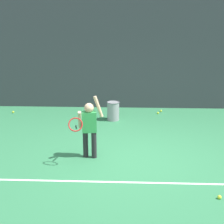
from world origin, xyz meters
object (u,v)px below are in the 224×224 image
(tennis_ball_1, at_px, (13,112))
(tennis_ball_4, at_px, (161,111))
(tennis_ball_2, at_px, (158,113))
(tennis_ball_3, at_px, (220,197))
(tennis_player, at_px, (89,126))
(ball_hopper, at_px, (113,111))

(tennis_ball_1, distance_m, tennis_ball_4, 4.85)
(tennis_ball_2, relative_size, tennis_ball_3, 1.00)
(tennis_ball_1, bearing_deg, tennis_ball_4, 4.02)
(tennis_ball_1, bearing_deg, tennis_player, -48.79)
(tennis_ball_1, height_order, tennis_ball_2, same)
(ball_hopper, relative_size, tennis_ball_1, 8.52)
(ball_hopper, xyz_separation_m, tennis_ball_3, (1.91, -4.19, -0.26))
(tennis_ball_4, bearing_deg, tennis_player, -118.29)
(tennis_ball_2, bearing_deg, tennis_ball_4, 63.19)
(ball_hopper, distance_m, tennis_ball_1, 3.36)
(tennis_ball_3, height_order, tennis_ball_4, same)
(tennis_player, bearing_deg, tennis_ball_2, 54.40)
(tennis_player, distance_m, tennis_ball_2, 3.91)
(tennis_ball_2, relative_size, tennis_ball_4, 1.00)
(tennis_ball_1, bearing_deg, tennis_ball_3, -42.70)
(tennis_player, distance_m, tennis_ball_4, 4.18)
(tennis_ball_2, bearing_deg, tennis_ball_1, -178.88)
(tennis_ball_2, distance_m, tennis_ball_4, 0.28)
(tennis_player, distance_m, ball_hopper, 2.75)
(tennis_ball_1, bearing_deg, ball_hopper, -10.45)
(tennis_player, distance_m, tennis_ball_1, 4.43)
(tennis_player, relative_size, ball_hopper, 2.40)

